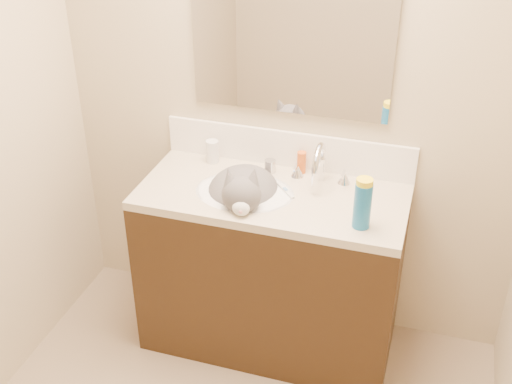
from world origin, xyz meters
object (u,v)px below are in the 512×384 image
Objects in this scene: vanity_cabinet at (271,273)px; amber_bottle at (301,162)px; basin at (245,205)px; pill_bottle at (212,151)px; spray_can at (362,206)px; faucet at (319,167)px; silver_jar at (270,166)px; cat at (243,194)px.

amber_bottle is at bearing 70.14° from vanity_cabinet.
pill_bottle reaches higher than basin.
spray_can reaches higher than amber_bottle.
vanity_cabinet is 0.71m from spray_can.
faucet is at bearing 29.12° from basin.
faucet reaches higher than silver_jar.
amber_bottle is at bearing 33.90° from cat.
vanity_cabinet is 19.47× the size of silver_jar.
cat is 0.57m from spray_can.
faucet is 0.13m from amber_bottle.
faucet is at bearing 11.94° from cat.
amber_bottle is (0.08, 0.22, 0.50)m from vanity_cabinet.
pill_bottle is (-0.23, 0.22, 0.07)m from cat.
spray_can is at bearing -12.94° from basin.
cat is at bearing -130.09° from amber_bottle.
cat reaches higher than pill_bottle.
basin is 0.38m from faucet.
basin is 4.24× the size of amber_bottle.
cat is (-0.13, -0.03, 0.43)m from vanity_cabinet.
pill_bottle is (-0.54, 0.06, -0.03)m from faucet.
cat reaches higher than silver_jar.
pill_bottle reaches higher than silver_jar.
cat is 4.62× the size of amber_bottle.
basin is 0.92× the size of cat.
basin is at bearing -48.03° from cat.
basin is at bearing -165.96° from vanity_cabinet.
vanity_cabinet is 0.58m from faucet.
cat is at bearing -168.53° from vanity_cabinet.
spray_can is at bearing -47.59° from amber_bottle.
faucet is at bearing -10.14° from silver_jar.
cat is at bearing 147.99° from basin.
cat is at bearing -107.40° from silver_jar.
cat is 0.22m from silver_jar.
pill_bottle is 0.44m from amber_bottle.
spray_can is (0.78, -0.35, 0.04)m from pill_bottle.
spray_can reaches higher than vanity_cabinet.
amber_bottle reaches higher than silver_jar.
vanity_cabinet is at bearing -29.04° from pill_bottle.
silver_jar is at bearing 56.58° from cat.
amber_bottle is at bearing 140.95° from faucet.
cat is 7.95× the size of silver_jar.
vanity_cabinet is at bearing -4.55° from cat.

